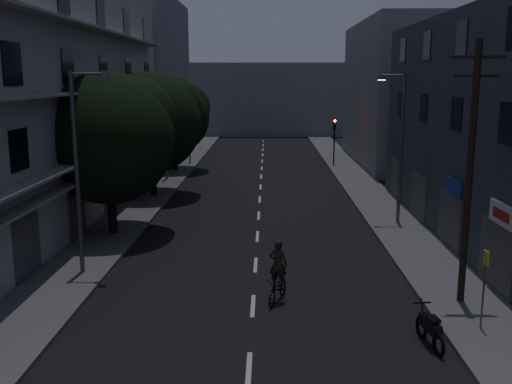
{
  "coord_description": "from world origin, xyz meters",
  "views": [
    {
      "loc": [
        0.48,
        -12.4,
        7.86
      ],
      "look_at": [
        0.0,
        12.0,
        3.0
      ],
      "focal_mm": 40.0,
      "sensor_mm": 36.0,
      "label": 1
    }
  ],
  "objects_px": {
    "utility_pole": "(470,169)",
    "cyclist": "(278,281)",
    "motorcycle": "(430,330)",
    "bus_stop_sign": "(485,275)"
  },
  "relations": [
    {
      "from": "utility_pole",
      "to": "motorcycle",
      "type": "xyz_separation_m",
      "value": [
        -1.97,
        -3.18,
        -4.37
      ]
    },
    {
      "from": "utility_pole",
      "to": "motorcycle",
      "type": "relative_size",
      "value": 4.59
    },
    {
      "from": "utility_pole",
      "to": "cyclist",
      "type": "xyz_separation_m",
      "value": [
        -6.45,
        0.16,
        -4.09
      ]
    },
    {
      "from": "utility_pole",
      "to": "bus_stop_sign",
      "type": "distance_m",
      "value": 3.74
    },
    {
      "from": "bus_stop_sign",
      "to": "motorcycle",
      "type": "xyz_separation_m",
      "value": [
        -1.86,
        -0.92,
        -1.39
      ]
    },
    {
      "from": "motorcycle",
      "to": "cyclist",
      "type": "bearing_deg",
      "value": 135.2
    },
    {
      "from": "utility_pole",
      "to": "motorcycle",
      "type": "height_order",
      "value": "utility_pole"
    },
    {
      "from": "motorcycle",
      "to": "cyclist",
      "type": "xyz_separation_m",
      "value": [
        -4.48,
        3.34,
        0.28
      ]
    },
    {
      "from": "motorcycle",
      "to": "utility_pole",
      "type": "bearing_deg",
      "value": 50.12
    },
    {
      "from": "bus_stop_sign",
      "to": "utility_pole",
      "type": "bearing_deg",
      "value": 87.2
    }
  ]
}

